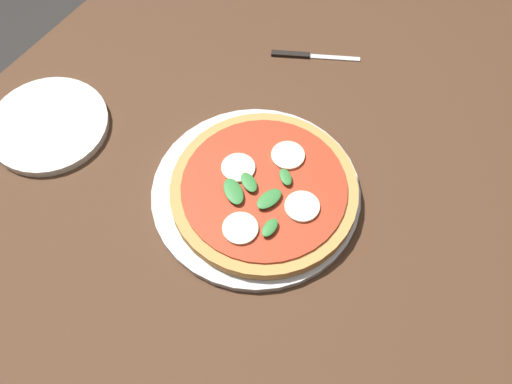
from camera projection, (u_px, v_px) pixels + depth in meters
The scene contains 6 objects.
ground_plane at pixel (233, 356), 1.56m from camera, with size 6.00×6.00×0.00m, color #2D2B28.
dining_table at pixel (220, 244), 0.99m from camera, with size 1.51×0.97×0.75m.
serving_tray at pixel (256, 193), 0.93m from camera, with size 0.32×0.32×0.01m, color silver.
pizza at pixel (264, 190), 0.91m from camera, with size 0.28×0.28×0.03m.
plate_white at pixel (49, 125), 0.99m from camera, with size 0.20×0.20×0.01m, color white.
knife at pixel (304, 55), 1.08m from camera, with size 0.09×0.14×0.01m.
Camera 1 is at (0.33, 0.29, 1.55)m, focal length 42.27 mm.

